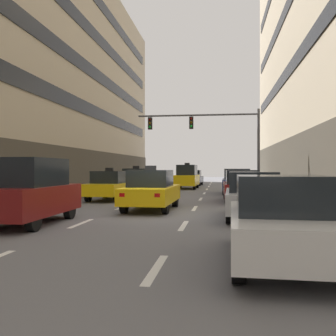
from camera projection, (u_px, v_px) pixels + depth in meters
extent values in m
plane|color=slate|center=(149.00, 213.00, 14.73)|extent=(120.00, 120.00, 0.00)
cube|color=gray|center=(326.00, 214.00, 13.83)|extent=(3.35, 80.00, 0.14)
cube|color=silver|center=(81.00, 223.00, 11.98)|extent=(0.16, 2.00, 0.01)
cube|color=silver|center=(122.00, 207.00, 16.94)|extent=(0.16, 2.00, 0.01)
cube|color=silver|center=(144.00, 198.00, 21.89)|extent=(0.16, 2.00, 0.01)
cube|color=silver|center=(158.00, 193.00, 26.84)|extent=(0.16, 2.00, 0.01)
cube|color=silver|center=(168.00, 189.00, 31.79)|extent=(0.16, 2.00, 0.01)
cube|color=silver|center=(175.00, 186.00, 36.75)|extent=(0.16, 2.00, 0.01)
cube|color=silver|center=(180.00, 184.00, 41.70)|extent=(0.16, 2.00, 0.01)
cube|color=silver|center=(185.00, 182.00, 46.65)|extent=(0.16, 2.00, 0.01)
cube|color=silver|center=(156.00, 269.00, 6.58)|extent=(0.16, 2.00, 0.01)
cube|color=silver|center=(184.00, 226.00, 11.53)|extent=(0.16, 2.00, 0.01)
cube|color=silver|center=(195.00, 208.00, 16.49)|extent=(0.16, 2.00, 0.01)
cube|color=silver|center=(201.00, 199.00, 21.44)|extent=(0.16, 2.00, 0.01)
cube|color=silver|center=(204.00, 193.00, 26.39)|extent=(0.16, 2.00, 0.01)
cube|color=silver|center=(207.00, 189.00, 31.34)|extent=(0.16, 2.00, 0.01)
cube|color=silver|center=(209.00, 186.00, 36.30)|extent=(0.16, 2.00, 0.01)
cube|color=silver|center=(210.00, 184.00, 41.25)|extent=(0.16, 2.00, 0.01)
cube|color=silver|center=(211.00, 182.00, 46.20)|extent=(0.16, 2.00, 0.01)
cylinder|color=black|center=(180.00, 184.00, 33.61)|extent=(0.23, 0.64, 0.63)
cylinder|color=black|center=(197.00, 184.00, 33.35)|extent=(0.23, 0.64, 0.63)
cylinder|color=black|center=(176.00, 186.00, 31.07)|extent=(0.23, 0.64, 0.63)
cylinder|color=black|center=(194.00, 186.00, 30.81)|extent=(0.23, 0.64, 0.63)
cube|color=yellow|center=(187.00, 180.00, 32.21)|extent=(1.90, 4.26, 0.86)
cube|color=black|center=(187.00, 170.00, 32.21)|extent=(1.61, 2.53, 0.86)
cube|color=white|center=(183.00, 178.00, 34.35)|extent=(0.19, 0.08, 0.13)
cube|color=red|center=(176.00, 179.00, 30.29)|extent=(0.19, 0.08, 0.13)
cube|color=white|center=(197.00, 178.00, 34.14)|extent=(0.19, 0.08, 0.13)
cube|color=red|center=(192.00, 179.00, 30.08)|extent=(0.19, 0.08, 0.13)
cube|color=black|center=(187.00, 164.00, 32.21)|extent=(0.43, 0.21, 0.17)
cylinder|color=black|center=(140.00, 199.00, 17.40)|extent=(0.24, 0.68, 0.67)
cylinder|color=black|center=(175.00, 199.00, 17.15)|extent=(0.24, 0.68, 0.67)
cylinder|color=black|center=(124.00, 205.00, 14.69)|extent=(0.24, 0.68, 0.67)
cylinder|color=black|center=(165.00, 205.00, 14.44)|extent=(0.24, 0.68, 0.67)
cube|color=yellow|center=(152.00, 194.00, 15.92)|extent=(1.95, 4.51, 0.65)
cube|color=black|center=(151.00, 178.00, 15.72)|extent=(1.66, 1.96, 0.69)
cube|color=white|center=(147.00, 188.00, 18.19)|extent=(0.20, 0.08, 0.14)
cube|color=red|center=(122.00, 195.00, 13.85)|extent=(0.20, 0.08, 0.14)
cube|color=white|center=(174.00, 189.00, 17.99)|extent=(0.20, 0.08, 0.14)
cube|color=red|center=(157.00, 195.00, 13.64)|extent=(0.20, 0.08, 0.14)
cube|color=black|center=(151.00, 168.00, 15.72)|extent=(0.45, 0.21, 0.18)
cylinder|color=black|center=(129.00, 186.00, 29.51)|extent=(0.26, 0.70, 0.69)
cylinder|color=black|center=(150.00, 186.00, 29.36)|extent=(0.26, 0.70, 0.69)
cylinder|color=black|center=(121.00, 188.00, 26.70)|extent=(0.26, 0.70, 0.69)
cylinder|color=black|center=(145.00, 188.00, 26.54)|extent=(0.26, 0.70, 0.69)
cube|color=yellow|center=(137.00, 183.00, 28.03)|extent=(2.13, 4.69, 0.67)
cube|color=black|center=(136.00, 173.00, 27.82)|extent=(1.76, 2.06, 0.71)
cube|color=white|center=(133.00, 180.00, 30.34)|extent=(0.21, 0.09, 0.15)
cube|color=red|center=(121.00, 182.00, 25.83)|extent=(0.21, 0.09, 0.15)
cube|color=white|center=(150.00, 180.00, 30.22)|extent=(0.21, 0.09, 0.15)
cube|color=red|center=(141.00, 182.00, 25.71)|extent=(0.21, 0.09, 0.15)
cube|color=black|center=(136.00, 167.00, 27.82)|extent=(0.47, 0.23, 0.19)
cylinder|color=black|center=(188.00, 182.00, 40.12)|extent=(0.23, 0.63, 0.62)
cylinder|color=black|center=(202.00, 182.00, 39.85)|extent=(0.23, 0.63, 0.62)
cylinder|color=black|center=(184.00, 183.00, 37.61)|extent=(0.23, 0.63, 0.62)
cylinder|color=black|center=(199.00, 183.00, 37.34)|extent=(0.23, 0.63, 0.62)
cube|color=black|center=(193.00, 179.00, 38.73)|extent=(1.91, 4.23, 0.60)
cube|color=black|center=(193.00, 173.00, 38.55)|extent=(1.59, 1.86, 0.64)
cube|color=white|center=(190.00, 178.00, 40.85)|extent=(0.19, 0.08, 0.13)
cube|color=red|center=(185.00, 179.00, 36.84)|extent=(0.19, 0.08, 0.13)
cube|color=white|center=(201.00, 178.00, 40.63)|extent=(0.19, 0.08, 0.13)
cube|color=red|center=(197.00, 179.00, 36.62)|extent=(0.19, 0.08, 0.13)
cylinder|color=black|center=(105.00, 192.00, 22.26)|extent=(0.24, 0.65, 0.64)
cylinder|color=black|center=(131.00, 193.00, 21.98)|extent=(0.24, 0.65, 0.64)
cylinder|color=black|center=(88.00, 196.00, 19.68)|extent=(0.24, 0.65, 0.64)
cylinder|color=black|center=(117.00, 196.00, 19.41)|extent=(0.24, 0.65, 0.64)
cube|color=yellow|center=(111.00, 189.00, 20.83)|extent=(1.95, 4.33, 0.62)
cube|color=black|center=(109.00, 177.00, 20.64)|extent=(1.62, 1.90, 0.66)
cube|color=white|center=(112.00, 185.00, 23.00)|extent=(0.20, 0.09, 0.14)
cube|color=red|center=(85.00, 188.00, 18.88)|extent=(0.20, 0.09, 0.14)
cube|color=white|center=(132.00, 185.00, 22.78)|extent=(0.20, 0.09, 0.14)
cube|color=red|center=(109.00, 189.00, 18.66)|extent=(0.20, 0.09, 0.14)
cube|color=black|center=(109.00, 169.00, 20.64)|extent=(0.43, 0.21, 0.17)
cylinder|color=black|center=(27.00, 209.00, 13.22)|extent=(0.22, 0.64, 0.64)
cylinder|color=black|center=(70.00, 210.00, 13.03)|extent=(0.22, 0.64, 0.64)
cylinder|color=black|center=(33.00, 220.00, 10.42)|extent=(0.22, 0.64, 0.64)
cube|color=maroon|center=(30.00, 200.00, 11.82)|extent=(1.85, 4.30, 0.87)
cube|color=black|center=(30.00, 172.00, 11.82)|extent=(1.59, 2.55, 0.87)
cube|color=white|center=(41.00, 191.00, 13.98)|extent=(0.20, 0.08, 0.14)
cube|color=white|center=(74.00, 191.00, 13.83)|extent=(0.20, 0.08, 0.14)
cube|color=red|center=(13.00, 201.00, 9.66)|extent=(0.20, 0.08, 0.14)
cylinder|color=black|center=(236.00, 233.00, 8.39)|extent=(0.23, 0.66, 0.65)
cylinder|color=black|center=(311.00, 235.00, 8.13)|extent=(0.23, 0.66, 0.65)
cylinder|color=black|center=(239.00, 262.00, 5.77)|extent=(0.23, 0.66, 0.65)
cube|color=white|center=(281.00, 229.00, 6.95)|extent=(1.93, 4.38, 0.63)
cube|color=black|center=(282.00, 194.00, 6.75)|extent=(1.63, 1.91, 0.67)
cube|color=white|center=(242.00, 210.00, 9.15)|extent=(0.20, 0.08, 0.14)
cube|color=red|center=(252.00, 245.00, 4.95)|extent=(0.20, 0.08, 0.14)
cube|color=white|center=(297.00, 211.00, 8.94)|extent=(0.20, 0.08, 0.14)
cylinder|color=black|center=(230.00, 205.00, 14.54)|extent=(0.24, 0.66, 0.65)
cylinder|color=black|center=(272.00, 206.00, 14.28)|extent=(0.24, 0.66, 0.65)
cylinder|color=black|center=(229.00, 213.00, 11.91)|extent=(0.24, 0.66, 0.65)
cylinder|color=black|center=(281.00, 215.00, 11.65)|extent=(0.24, 0.66, 0.65)
cube|color=#B7BABF|center=(252.00, 200.00, 13.10)|extent=(1.94, 4.39, 0.63)
cube|color=black|center=(253.00, 182.00, 12.90)|extent=(1.63, 1.92, 0.67)
cube|color=white|center=(234.00, 193.00, 15.30)|extent=(0.20, 0.08, 0.14)
cube|color=red|center=(234.00, 202.00, 11.10)|extent=(0.20, 0.08, 0.14)
cube|color=white|center=(266.00, 193.00, 15.09)|extent=(0.20, 0.08, 0.14)
cube|color=red|center=(279.00, 203.00, 10.89)|extent=(0.20, 0.08, 0.14)
cylinder|color=black|center=(226.00, 193.00, 21.28)|extent=(0.23, 0.67, 0.66)
cylinder|color=black|center=(255.00, 194.00, 21.07)|extent=(0.23, 0.67, 0.66)
cylinder|color=black|center=(227.00, 197.00, 18.59)|extent=(0.23, 0.67, 0.66)
cylinder|color=black|center=(260.00, 197.00, 18.39)|extent=(0.23, 0.67, 0.66)
cube|color=maroon|center=(242.00, 189.00, 19.83)|extent=(1.89, 4.44, 0.64)
cube|color=black|center=(242.00, 177.00, 19.63)|extent=(1.63, 1.93, 0.68)
cube|color=white|center=(228.00, 185.00, 22.07)|extent=(0.20, 0.08, 0.14)
cube|color=red|center=(231.00, 189.00, 17.76)|extent=(0.20, 0.08, 0.14)
cube|color=white|center=(250.00, 185.00, 21.90)|extent=(0.20, 0.08, 0.14)
cube|color=red|center=(259.00, 189.00, 17.60)|extent=(0.20, 0.08, 0.14)
cylinder|color=black|center=(225.00, 188.00, 27.39)|extent=(0.24, 0.69, 0.69)
cylinder|color=black|center=(248.00, 188.00, 27.14)|extent=(0.24, 0.69, 0.69)
cylinder|color=black|center=(224.00, 190.00, 24.62)|extent=(0.24, 0.69, 0.69)
cylinder|color=black|center=(250.00, 190.00, 24.36)|extent=(0.24, 0.69, 0.69)
cube|color=navy|center=(237.00, 184.00, 25.88)|extent=(1.98, 4.60, 0.67)
cube|color=black|center=(237.00, 174.00, 25.67)|extent=(1.69, 2.00, 0.71)
cube|color=white|center=(227.00, 181.00, 28.20)|extent=(0.21, 0.09, 0.15)
cube|color=red|center=(227.00, 183.00, 23.76)|extent=(0.21, 0.09, 0.15)
cube|color=white|center=(245.00, 181.00, 28.00)|extent=(0.21, 0.09, 0.15)
cube|color=red|center=(249.00, 184.00, 23.55)|extent=(0.21, 0.09, 0.15)
cylinder|color=#4C4C51|center=(259.00, 150.00, 25.47)|extent=(0.18, 0.18, 5.62)
cylinder|color=#4C4C51|center=(197.00, 115.00, 26.04)|extent=(8.27, 0.12, 0.12)
cube|color=black|center=(191.00, 123.00, 26.09)|extent=(0.28, 0.24, 0.84)
sphere|color=#4B0704|center=(191.00, 119.00, 25.96)|extent=(0.17, 0.17, 0.17)
sphere|color=#523505|center=(191.00, 123.00, 25.96)|extent=(0.17, 0.17, 0.17)
sphere|color=green|center=(191.00, 126.00, 25.96)|extent=(0.17, 0.17, 0.17)
cube|color=black|center=(150.00, 123.00, 26.49)|extent=(0.28, 0.24, 0.84)
sphere|color=#4B0704|center=(150.00, 119.00, 26.35)|extent=(0.17, 0.17, 0.17)
sphere|color=#523505|center=(150.00, 123.00, 26.35)|extent=(0.17, 0.17, 0.17)
sphere|color=green|center=(150.00, 127.00, 26.35)|extent=(0.17, 0.17, 0.17)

